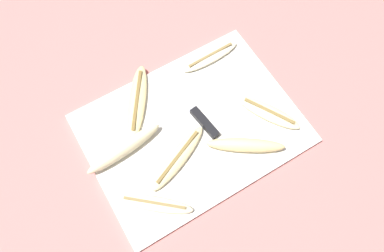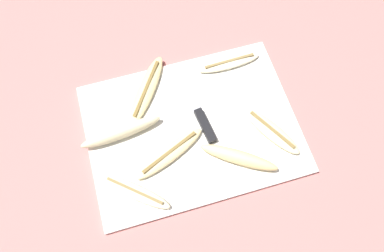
% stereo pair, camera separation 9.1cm
% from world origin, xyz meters
% --- Properties ---
extents(ground_plane, '(4.00, 4.00, 0.00)m').
position_xyz_m(ground_plane, '(0.00, 0.00, 0.00)').
color(ground_plane, '#B76B66').
extents(cutting_board, '(0.51, 0.38, 0.01)m').
position_xyz_m(cutting_board, '(0.00, 0.00, 0.01)').
color(cutting_board, white).
rests_on(cutting_board, ground_plane).
extents(knife, '(0.05, 0.21, 0.02)m').
position_xyz_m(knife, '(0.03, 0.01, 0.02)').
color(knife, black).
rests_on(knife, cutting_board).
extents(banana_cream_curved, '(0.20, 0.05, 0.04)m').
position_xyz_m(banana_cream_curved, '(-0.17, 0.03, 0.03)').
color(banana_cream_curved, beige).
rests_on(banana_cream_curved, cutting_board).
extents(banana_pale_long, '(0.16, 0.14, 0.02)m').
position_xyz_m(banana_pale_long, '(-0.17, -0.12, 0.02)').
color(banana_pale_long, beige).
rests_on(banana_pale_long, cutting_board).
extents(banana_bright_far, '(0.17, 0.04, 0.02)m').
position_xyz_m(banana_bright_far, '(0.14, 0.15, 0.02)').
color(banana_bright_far, beige).
rests_on(banana_bright_far, cutting_board).
extents(banana_golden_short, '(0.17, 0.13, 0.03)m').
position_xyz_m(banana_golden_short, '(0.08, -0.11, 0.03)').
color(banana_golden_short, '#EDD689').
rests_on(banana_golden_short, cutting_board).
extents(banana_soft_right, '(0.12, 0.17, 0.02)m').
position_xyz_m(banana_soft_right, '(0.18, -0.07, 0.02)').
color(banana_soft_right, beige).
rests_on(banana_soft_right, cutting_board).
extents(banana_spotted_left, '(0.15, 0.20, 0.02)m').
position_xyz_m(banana_spotted_left, '(-0.08, 0.13, 0.02)').
color(banana_spotted_left, '#DBC684').
rests_on(banana_spotted_left, cutting_board).
extents(banana_mellow_near, '(0.19, 0.11, 0.02)m').
position_xyz_m(banana_mellow_near, '(-0.07, -0.05, 0.02)').
color(banana_mellow_near, beige).
rests_on(banana_mellow_near, cutting_board).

